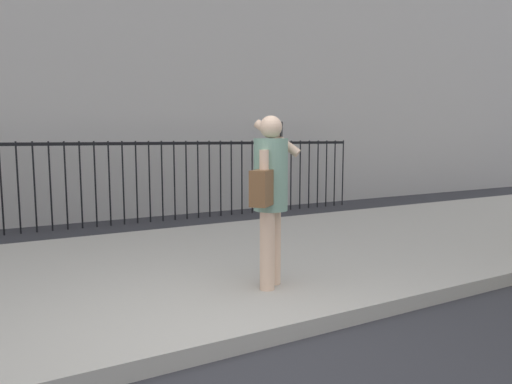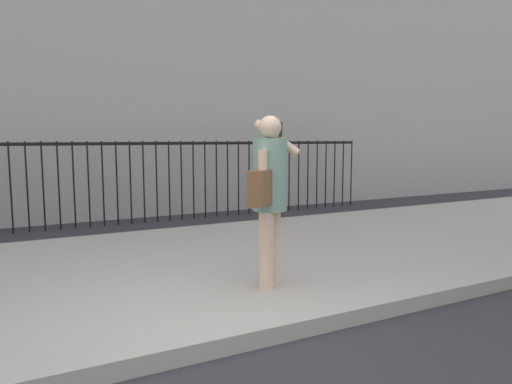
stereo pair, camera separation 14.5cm
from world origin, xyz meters
TOP-DOWN VIEW (x-y plane):
  - ground_plane at (0.00, 0.00)m, footprint 60.00×60.00m
  - sidewalk at (0.00, 2.20)m, footprint 28.00×4.40m
  - iron_fence at (0.00, 5.90)m, footprint 12.03×0.04m
  - pedestrian_on_phone at (0.91, 0.90)m, footprint 0.70×0.67m

SIDE VIEW (x-z plane):
  - ground_plane at x=0.00m, z-range 0.00..0.00m
  - sidewalk at x=0.00m, z-range 0.00..0.15m
  - iron_fence at x=0.00m, z-range 0.22..1.82m
  - pedestrian_on_phone at x=0.91m, z-range 0.29..2.01m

